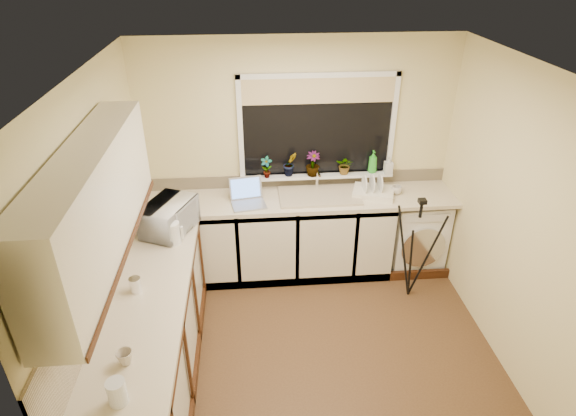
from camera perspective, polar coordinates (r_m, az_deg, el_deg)
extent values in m
plane|color=brown|center=(4.45, 3.00, -16.50)|extent=(3.20, 3.20, 0.00)
plane|color=white|center=(3.19, 4.17, 15.87)|extent=(3.20, 3.20, 0.00)
plane|color=beige|center=(5.00, 1.10, 6.16)|extent=(3.20, 0.00, 3.20)
plane|color=beige|center=(2.56, 8.48, -21.22)|extent=(3.20, 0.00, 3.20)
plane|color=beige|center=(3.81, -21.15, -3.95)|extent=(0.00, 3.00, 3.00)
plane|color=beige|center=(4.20, 25.67, -1.75)|extent=(0.00, 3.00, 3.00)
cube|color=silver|center=(5.08, -2.29, -3.58)|extent=(2.55, 0.60, 0.86)
cube|color=silver|center=(3.99, -15.81, -15.84)|extent=(0.54, 2.40, 0.86)
cube|color=beige|center=(4.88, 1.42, 1.04)|extent=(3.20, 0.60, 0.04)
cube|color=beige|center=(3.69, -16.76, -10.87)|extent=(0.60, 2.40, 0.04)
cube|color=silver|center=(3.11, -22.14, 0.50)|extent=(0.28, 1.90, 0.70)
cube|color=beige|center=(3.62, -21.80, -7.85)|extent=(0.02, 2.40, 0.45)
cube|color=beige|center=(5.09, 1.09, 3.46)|extent=(3.20, 0.02, 0.14)
cube|color=black|center=(4.89, 3.52, 9.66)|extent=(1.50, 0.02, 1.00)
cube|color=tan|center=(4.75, 3.71, 13.82)|extent=(1.50, 0.02, 0.25)
cube|color=white|center=(5.03, 3.43, 3.92)|extent=(1.60, 0.14, 0.03)
cube|color=tan|center=(4.88, 3.76, 1.48)|extent=(0.82, 0.46, 0.03)
cylinder|color=silver|center=(5.00, 3.51, 3.52)|extent=(0.03, 0.03, 0.24)
cube|color=white|center=(5.42, 14.89, -2.71)|extent=(0.59, 0.58, 0.81)
cube|color=gray|center=(4.73, -4.71, 0.37)|extent=(0.36, 0.29, 0.02)
cube|color=#5484E4|center=(4.80, -5.09, 2.44)|extent=(0.34, 0.13, 0.22)
cylinder|color=silver|center=(4.22, -13.75, -2.93)|extent=(0.15, 0.15, 0.20)
cube|color=#EFE7CF|center=(4.98, 10.18, 1.86)|extent=(0.48, 0.42, 0.06)
cylinder|color=silver|center=(3.02, -19.78, -20.04)|extent=(0.11, 0.11, 0.16)
cylinder|color=white|center=(3.76, -17.81, -8.76)|extent=(0.09, 0.09, 0.12)
imported|color=silver|center=(4.37, -14.05, -1.05)|extent=(0.52, 0.61, 0.28)
imported|color=#999999|center=(4.90, -2.60, 4.88)|extent=(0.14, 0.11, 0.23)
imported|color=#999999|center=(4.94, 0.25, 5.31)|extent=(0.17, 0.15, 0.26)
imported|color=#999999|center=(4.94, 2.99, 5.29)|extent=(0.15, 0.15, 0.26)
imported|color=#999999|center=(5.02, 6.86, 5.11)|extent=(0.22, 0.21, 0.20)
imported|color=green|center=(5.09, 10.12, 5.48)|extent=(0.10, 0.10, 0.24)
imported|color=#999999|center=(5.12, 11.94, 5.08)|extent=(0.08, 0.08, 0.18)
imported|color=beige|center=(5.05, 12.88, 2.11)|extent=(0.14, 0.14, 0.09)
imported|color=#BEB19D|center=(3.23, -18.94, -16.58)|extent=(0.13, 0.13, 0.10)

